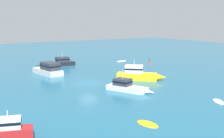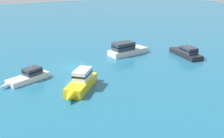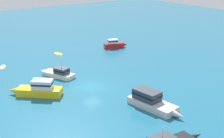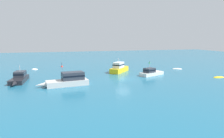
{
  "view_description": "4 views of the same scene",
  "coord_description": "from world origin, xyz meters",
  "px_view_note": "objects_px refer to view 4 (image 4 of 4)",
  "views": [
    {
      "loc": [
        20.42,
        38.48,
        9.34
      ],
      "look_at": [
        -0.78,
        5.21,
        2.78
      ],
      "focal_mm": 48.71,
      "sensor_mm": 36.0,
      "label": 1
    },
    {
      "loc": [
        -37.27,
        12.97,
        13.87
      ],
      "look_at": [
        -8.05,
        -2.05,
        2.04
      ],
      "focal_mm": 46.15,
      "sensor_mm": 36.0,
      "label": 2
    },
    {
      "loc": [
        -23.15,
        -36.24,
        17.87
      ],
      "look_at": [
        3.69,
        0.13,
        1.98
      ],
      "focal_mm": 50.36,
      "sensor_mm": 36.0,
      "label": 3
    },
    {
      "loc": [
        34.93,
        -12.5,
        7.55
      ],
      "look_at": [
        -7.01,
        -0.07,
        0.86
      ],
      "focal_mm": 32.67,
      "sensor_mm": 36.0,
      "label": 4
    }
  ],
  "objects_px": {
    "tender": "(177,69)",
    "channel_buoy": "(149,63)",
    "powerboat": "(19,78)",
    "dinghy": "(219,77)",
    "mooring_buoy": "(62,67)",
    "cabin_cruiser_1": "(151,72)",
    "cabin_cruiser_2": "(68,80)",
    "tender_1": "(35,69)",
    "cabin_cruiser": "(120,68)"
  },
  "relations": [
    {
      "from": "powerboat",
      "to": "tender_1",
      "type": "relative_size",
      "value": 2.6
    },
    {
      "from": "tender",
      "to": "mooring_buoy",
      "type": "distance_m",
      "value": 29.47
    },
    {
      "from": "dinghy",
      "to": "mooring_buoy",
      "type": "bearing_deg",
      "value": -44.61
    },
    {
      "from": "cabin_cruiser_2",
      "to": "dinghy",
      "type": "relative_size",
      "value": 3.26
    },
    {
      "from": "tender_1",
      "to": "tender",
      "type": "bearing_deg",
      "value": 58.51
    },
    {
      "from": "dinghy",
      "to": "channel_buoy",
      "type": "distance_m",
      "value": 23.97
    },
    {
      "from": "tender",
      "to": "mooring_buoy",
      "type": "bearing_deg",
      "value": -177.02
    },
    {
      "from": "cabin_cruiser",
      "to": "tender",
      "type": "height_order",
      "value": "cabin_cruiser"
    },
    {
      "from": "tender",
      "to": "tender_1",
      "type": "distance_m",
      "value": 34.78
    },
    {
      "from": "powerboat",
      "to": "cabin_cruiser_2",
      "type": "distance_m",
      "value": 9.57
    },
    {
      "from": "tender",
      "to": "channel_buoy",
      "type": "height_order",
      "value": "channel_buoy"
    },
    {
      "from": "cabin_cruiser",
      "to": "powerboat",
      "type": "relative_size",
      "value": 0.84
    },
    {
      "from": "mooring_buoy",
      "to": "powerboat",
      "type": "bearing_deg",
      "value": -25.53
    },
    {
      "from": "cabin_cruiser",
      "to": "tender_1",
      "type": "height_order",
      "value": "cabin_cruiser"
    },
    {
      "from": "cabin_cruiser",
      "to": "tender",
      "type": "distance_m",
      "value": 14.94
    },
    {
      "from": "powerboat",
      "to": "mooring_buoy",
      "type": "distance_m",
      "value": 18.61
    },
    {
      "from": "cabin_cruiser",
      "to": "mooring_buoy",
      "type": "distance_m",
      "value": 17.08
    },
    {
      "from": "channel_buoy",
      "to": "mooring_buoy",
      "type": "xyz_separation_m",
      "value": [
        0.25,
        -25.61,
        0.01
      ]
    },
    {
      "from": "cabin_cruiser_2",
      "to": "channel_buoy",
      "type": "distance_m",
      "value": 34.05
    },
    {
      "from": "cabin_cruiser_2",
      "to": "mooring_buoy",
      "type": "distance_m",
      "value": 22.11
    },
    {
      "from": "powerboat",
      "to": "tender",
      "type": "height_order",
      "value": "powerboat"
    },
    {
      "from": "tender",
      "to": "tender_1",
      "type": "height_order",
      "value": "tender"
    },
    {
      "from": "mooring_buoy",
      "to": "cabin_cruiser_2",
      "type": "bearing_deg",
      "value": -0.15
    },
    {
      "from": "dinghy",
      "to": "mooring_buoy",
      "type": "xyz_separation_m",
      "value": [
        -23.56,
        -28.36,
        0.02
      ]
    },
    {
      "from": "cabin_cruiser_1",
      "to": "channel_buoy",
      "type": "xyz_separation_m",
      "value": [
        -18.04,
        8.67,
        -0.59
      ]
    },
    {
      "from": "tender_1",
      "to": "mooring_buoy",
      "type": "distance_m",
      "value": 7.04
    },
    {
      "from": "cabin_cruiser_1",
      "to": "tender",
      "type": "bearing_deg",
      "value": 7.41
    },
    {
      "from": "powerboat",
      "to": "cabin_cruiser_2",
      "type": "xyz_separation_m",
      "value": [
        5.31,
        7.96,
        0.21
      ]
    },
    {
      "from": "powerboat",
      "to": "dinghy",
      "type": "distance_m",
      "value": 37.0
    },
    {
      "from": "tender_1",
      "to": "channel_buoy",
      "type": "distance_m",
      "value": 32.3
    },
    {
      "from": "cabin_cruiser_2",
      "to": "cabin_cruiser",
      "type": "bearing_deg",
      "value": -147.69
    },
    {
      "from": "powerboat",
      "to": "tender_1",
      "type": "bearing_deg",
      "value": 178.98
    },
    {
      "from": "dinghy",
      "to": "cabin_cruiser",
      "type": "bearing_deg",
      "value": -39.79
    },
    {
      "from": "cabin_cruiser",
      "to": "cabin_cruiser_1",
      "type": "xyz_separation_m",
      "value": [
        5.65,
        4.95,
        -0.29
      ]
    },
    {
      "from": "powerboat",
      "to": "cabin_cruiser_1",
      "type": "height_order",
      "value": "powerboat"
    },
    {
      "from": "cabin_cruiser_2",
      "to": "channel_buoy",
      "type": "xyz_separation_m",
      "value": [
        -22.35,
        25.67,
        -0.86
      ]
    },
    {
      "from": "cabin_cruiser_1",
      "to": "tender_1",
      "type": "relative_size",
      "value": 2.22
    },
    {
      "from": "powerboat",
      "to": "tender",
      "type": "distance_m",
      "value": 35.24
    },
    {
      "from": "powerboat",
      "to": "channel_buoy",
      "type": "height_order",
      "value": "powerboat"
    },
    {
      "from": "dinghy",
      "to": "channel_buoy",
      "type": "xyz_separation_m",
      "value": [
        -23.81,
        -2.74,
        0.01
      ]
    },
    {
      "from": "cabin_cruiser_2",
      "to": "tender_1",
      "type": "bearing_deg",
      "value": -78.87
    },
    {
      "from": "mooring_buoy",
      "to": "cabin_cruiser_1",
      "type": "bearing_deg",
      "value": 43.61
    },
    {
      "from": "cabin_cruiser_1",
      "to": "mooring_buoy",
      "type": "distance_m",
      "value": 24.57
    },
    {
      "from": "dinghy",
      "to": "tender",
      "type": "bearing_deg",
      "value": -87.67
    },
    {
      "from": "tender",
      "to": "cabin_cruiser_1",
      "type": "bearing_deg",
      "value": -122.93
    },
    {
      "from": "powerboat",
      "to": "channel_buoy",
      "type": "bearing_deg",
      "value": 121.66
    },
    {
      "from": "tender",
      "to": "tender_1",
      "type": "relative_size",
      "value": 0.84
    },
    {
      "from": "powerboat",
      "to": "dinghy",
      "type": "bearing_deg",
      "value": 84.25
    },
    {
      "from": "dinghy",
      "to": "channel_buoy",
      "type": "height_order",
      "value": "channel_buoy"
    },
    {
      "from": "powerboat",
      "to": "cabin_cruiser_1",
      "type": "xyz_separation_m",
      "value": [
        1.0,
        24.96,
        -0.06
      ]
    }
  ]
}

